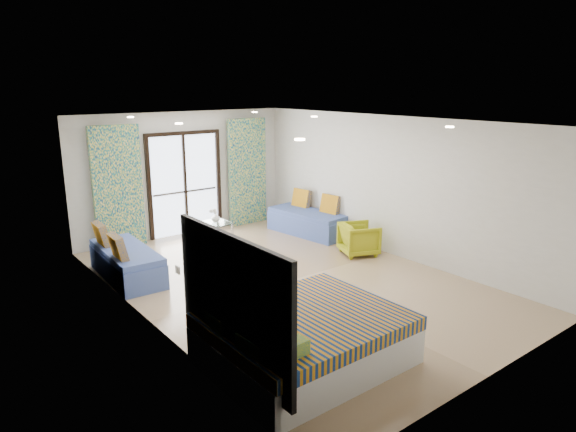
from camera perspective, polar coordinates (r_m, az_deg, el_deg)
floor at (r=8.85m, az=0.05°, el=-7.24°), size 5.00×7.50×0.01m
ceiling at (r=8.24m, az=0.05°, el=10.49°), size 5.00×7.50×0.01m
wall_back at (r=11.57m, az=-11.49°, el=4.63°), size 5.00×0.01×2.70m
wall_front at (r=6.06m, az=22.53°, el=-5.20°), size 5.00×0.01×2.70m
wall_left at (r=7.22m, az=-15.79°, el=-1.53°), size 0.01×7.50×2.70m
wall_right at (r=10.14m, az=11.28°, el=3.27°), size 0.01×7.50×2.70m
balcony_door at (r=11.56m, az=-11.40°, el=4.16°), size 1.76×0.08×2.28m
balcony_rail at (r=11.63m, az=-11.35°, el=2.68°), size 1.52×0.03×0.04m
curtain_left at (r=10.83m, az=-18.37°, el=2.98°), size 1.00×0.10×2.50m
curtain_right at (r=12.19m, az=-4.55°, el=4.90°), size 1.00×0.10×2.50m
downlight_a at (r=5.81m, az=1.31°, el=8.50°), size 0.12×0.12×0.02m
downlight_b at (r=7.88m, az=17.53°, el=9.43°), size 0.12×0.12×0.02m
downlight_c at (r=8.34m, az=-12.02°, el=10.02°), size 0.12×0.12×0.02m
downlight_d at (r=9.90m, az=2.94°, el=10.97°), size 0.12×0.12×0.02m
downlight_e at (r=10.18m, az=-17.09°, el=10.46°), size 0.12×0.12×0.02m
downlight_f at (r=11.48m, az=-3.73°, el=11.45°), size 0.12×0.12×0.02m
headboard at (r=5.48m, az=-6.23°, el=-9.56°), size 0.06×2.10×1.50m
switch_plate at (r=6.50m, az=-12.16°, el=-5.87°), size 0.02×0.10×0.10m
bed at (r=6.31m, az=1.74°, el=-13.40°), size 2.24×1.83×0.77m
daybed_left at (r=9.33m, az=-17.57°, el=-4.86°), size 0.81×1.92×0.94m
daybed_right at (r=11.50m, az=2.25°, el=-0.57°), size 0.95×1.95×0.93m
coffee_table at (r=10.94m, az=-8.28°, el=-0.99°), size 0.68×0.68×0.75m
vase at (r=10.97m, az=-8.06°, el=-0.18°), size 0.24×0.25×0.18m
armchair at (r=10.18m, az=7.91°, el=-2.38°), size 0.83×0.86×0.69m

